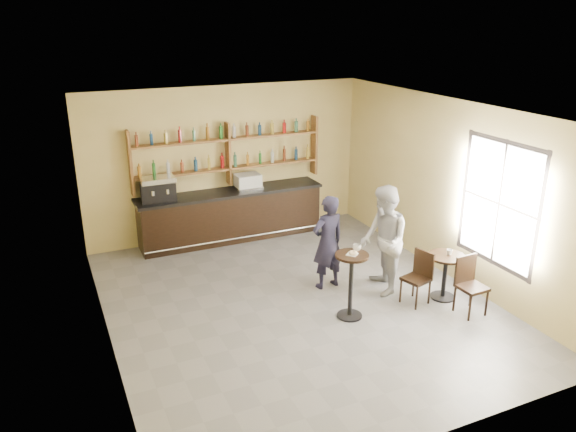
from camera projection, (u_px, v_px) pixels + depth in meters
name	position (u px, v px, depth m)	size (l,w,h in m)	color
floor	(297.00, 303.00, 9.39)	(7.00, 7.00, 0.00)	slate
ceiling	(298.00, 111.00, 8.29)	(7.00, 7.00, 0.00)	white
wall_back	(227.00, 162.00, 11.84)	(7.00, 7.00, 0.00)	tan
wall_front	(440.00, 315.00, 5.84)	(7.00, 7.00, 0.00)	tan
wall_left	(99.00, 243.00, 7.68)	(7.00, 7.00, 0.00)	tan
wall_right	(449.00, 189.00, 10.00)	(7.00, 7.00, 0.00)	tan
window_pane	(499.00, 204.00, 8.94)	(2.00, 2.00, 0.00)	white
window_frame	(499.00, 204.00, 8.94)	(0.04, 1.70, 2.10)	black
shelf_unit	(228.00, 154.00, 11.65)	(4.00, 0.26, 1.40)	brown
liquor_bottles	(228.00, 146.00, 11.60)	(3.68, 0.10, 1.00)	#8C5919
bar_counter	(231.00, 215.00, 11.88)	(3.94, 0.77, 1.07)	black
espresso_machine	(158.00, 189.00, 11.04)	(0.67, 0.43, 0.48)	black
pastry_case	(248.00, 182.00, 11.79)	(0.53, 0.42, 0.32)	silver
pedestal_table	(351.00, 286.00, 8.78)	(0.52, 0.52, 1.08)	black
napkin	(352.00, 254.00, 8.60)	(0.16, 0.16, 0.00)	white
donut	(353.00, 253.00, 8.58)	(0.13, 0.13, 0.05)	#BC8A45
cup_pedestal	(357.00, 248.00, 8.72)	(0.13, 0.13, 0.10)	white
man_main	(328.00, 242.00, 9.67)	(0.61, 0.40, 1.68)	black
cafe_table	(444.00, 277.00, 9.42)	(0.62, 0.62, 0.79)	black
cup_cafe	(449.00, 252.00, 9.29)	(0.10, 0.10, 0.09)	white
chair_west	(416.00, 278.00, 9.23)	(0.39, 0.39, 0.90)	black
chair_south	(472.00, 287.00, 8.90)	(0.41, 0.41, 0.95)	black
patron_second	(384.00, 241.00, 9.47)	(0.92, 0.72, 1.89)	#9E9DA2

